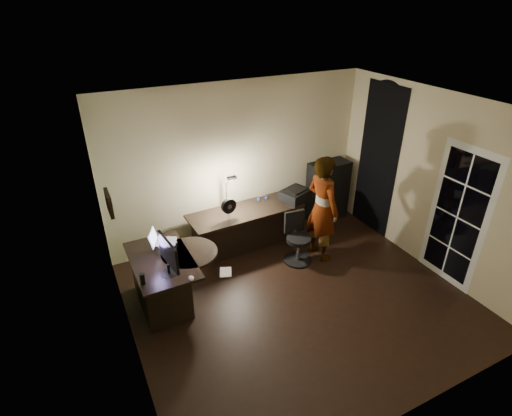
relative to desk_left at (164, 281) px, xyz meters
name	(u,v)px	position (x,y,z in m)	size (l,w,h in m)	color
floor	(298,299)	(1.69, -0.78, -0.37)	(4.50, 4.00, 0.01)	black
ceiling	(310,110)	(1.69, -0.78, 2.34)	(4.50, 4.00, 0.01)	silver
wall_back	(238,163)	(1.69, 1.22, 0.99)	(4.50, 0.01, 2.70)	beige
wall_front	(428,319)	(1.69, -2.79, 0.99)	(4.50, 0.01, 2.70)	beige
wall_left	(120,264)	(-0.56, -0.78, 0.99)	(0.01, 4.00, 2.70)	beige
wall_right	(432,183)	(3.95, -0.78, 0.99)	(0.01, 4.00, 2.70)	beige
green_wall_overlay	(122,264)	(-0.55, -0.78, 0.99)	(0.00, 4.00, 2.70)	#485F2D
arched_doorway	(378,161)	(3.93, 0.37, 0.94)	(0.01, 0.90, 2.60)	black
french_door	(457,217)	(3.93, -1.33, 0.69)	(0.02, 0.92, 2.10)	white
framed_picture	(109,203)	(-0.53, -0.33, 1.49)	(0.04, 0.30, 0.25)	black
desk_left	(164,281)	(0.00, 0.00, 0.00)	(0.77, 1.26, 0.73)	black
desk_right	(246,229)	(1.59, 0.75, -0.01)	(1.90, 0.67, 0.71)	black
cabinet	(328,191)	(3.41, 1.00, 0.20)	(0.75, 0.38, 1.13)	black
laptop_stand	(165,246)	(0.12, 0.23, 0.41)	(0.27, 0.22, 0.11)	silver
laptop	(164,235)	(0.12, 0.23, 0.58)	(0.32, 0.30, 0.22)	silver
monitor	(168,262)	(0.01, -0.34, 0.53)	(0.11, 0.55, 0.36)	black
mouse	(191,278)	(0.23, -0.57, 0.37)	(0.06, 0.09, 0.04)	silver
phone	(184,248)	(0.35, 0.12, 0.36)	(0.07, 0.14, 0.01)	black
pen	(201,249)	(0.56, -0.01, 0.36)	(0.01, 0.15, 0.01)	black
speaker	(143,279)	(-0.33, -0.40, 0.43)	(0.06, 0.06, 0.16)	black
notepad	(226,272)	(0.66, -0.63, 0.36)	(0.14, 0.20, 0.01)	silver
desk_fan	(229,210)	(1.23, 0.60, 0.52)	(0.25, 0.13, 0.38)	black
headphones	(262,198)	(2.01, 0.97, 0.38)	(0.19, 0.08, 0.09)	#2A3C8F
printer	(295,195)	(2.51, 0.71, 0.44)	(0.48, 0.37, 0.21)	black
desk_lamp	(226,189)	(1.36, 0.97, 0.69)	(0.17, 0.33, 0.72)	black
office_chair	(299,239)	(2.17, 0.01, 0.05)	(0.46, 0.46, 0.82)	black
person	(322,209)	(2.56, 0.00, 0.51)	(0.62, 0.41, 1.74)	#D8A88C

